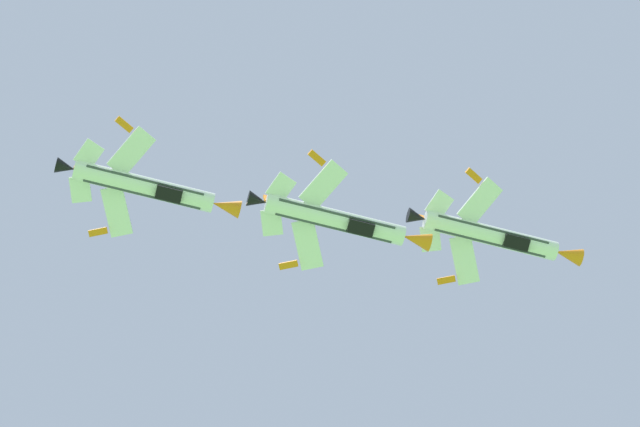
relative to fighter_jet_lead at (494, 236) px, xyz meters
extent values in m
cylinder|color=white|center=(-0.26, 0.11, 0.00)|extent=(11.64, 6.48, 1.70)
cube|color=#383D47|center=(-0.33, -0.04, -0.44)|extent=(9.80, 5.50, 0.90)
cone|color=orange|center=(6.26, -2.82, 0.00)|extent=(2.83, 2.41, 1.56)
cone|color=black|center=(-6.41, 2.89, 0.00)|extent=(2.02, 1.90, 1.36)
ellipsoid|color=#192333|center=(2.25, -0.76, 0.59)|extent=(3.50, 2.62, 1.43)
cube|color=black|center=(1.59, -1.04, -0.75)|extent=(2.55, 2.12, 1.19)
cube|color=white|center=(-0.84, 3.00, -1.04)|extent=(4.31, 3.94, 1.73)
cube|color=orange|center=(-1.05, 5.24, -1.81)|extent=(1.46, 1.64, 0.43)
cube|color=white|center=(-2.83, -1.42, 0.88)|extent=(2.15, 4.09, 1.73)
cube|color=orange|center=(-4.65, -2.74, 1.65)|extent=(1.63, 0.71, 0.43)
cube|color=white|center=(-4.32, 3.50, -0.56)|extent=(2.70, 2.68, 0.96)
cube|color=white|center=(-5.49, 0.92, 0.56)|extent=(1.78, 2.17, 0.96)
cube|color=orange|center=(-4.36, 2.69, 1.68)|extent=(2.84, 2.11, 2.49)
cylinder|color=white|center=(-13.04, 6.07, -3.92)|extent=(11.64, 6.48, 1.70)
cube|color=#383D47|center=(-13.10, 5.95, -4.37)|extent=(9.81, 5.51, 0.79)
cone|color=orange|center=(-6.53, 3.13, -3.92)|extent=(2.83, 2.41, 1.56)
cone|color=black|center=(-19.20, 8.84, -3.92)|extent=(2.02, 1.90, 1.36)
ellipsoid|color=#192333|center=(-10.56, 5.15, -3.30)|extent=(3.48, 2.56, 1.36)
cube|color=black|center=(-11.17, 4.98, -4.69)|extent=(2.54, 2.08, 1.12)
cube|color=white|center=(-13.59, 9.04, -4.73)|extent=(4.40, 4.00, 1.37)
cube|color=orange|center=(-13.78, 11.33, -5.32)|extent=(1.45, 1.63, 0.39)
cube|color=white|center=(-15.65, 4.47, -3.26)|extent=(2.16, 4.20, 1.37)
cube|color=orange|center=(-17.50, 3.09, -2.67)|extent=(1.63, 0.71, 0.39)
cube|color=white|center=(-17.09, 9.50, -4.34)|extent=(2.73, 2.72, 0.77)
cube|color=white|center=(-18.30, 6.83, -3.49)|extent=(1.78, 2.22, 0.77)
cube|color=orange|center=(-17.21, 8.51, -2.18)|extent=(2.75, 1.91, 2.55)
cylinder|color=white|center=(-26.89, 14.65, -2.12)|extent=(11.64, 6.48, 1.70)
cube|color=#383D47|center=(-26.95, 14.52, -2.57)|extent=(9.80, 5.51, 0.83)
cone|color=orange|center=(-20.37, 11.71, -2.12)|extent=(2.83, 2.41, 1.56)
cone|color=black|center=(-33.04, 17.42, -2.12)|extent=(2.02, 1.90, 1.36)
ellipsoid|color=#192333|center=(-24.40, 13.74, -1.52)|extent=(3.49, 2.58, 1.39)
cube|color=black|center=(-25.02, 13.53, -2.89)|extent=(2.54, 2.10, 1.14)
cube|color=white|center=(-27.44, 17.59, -3.02)|extent=(4.37, 3.98, 1.50)
cube|color=orange|center=(-27.64, 19.87, -3.67)|extent=(1.46, 1.63, 0.40)
cube|color=white|center=(-29.48, 13.07, -1.39)|extent=(2.16, 4.17, 1.50)
cube|color=orange|center=(-31.32, 11.71, -0.74)|extent=(1.63, 0.71, 0.40)
cube|color=white|center=(-30.94, 18.07, -2.60)|extent=(2.72, 2.71, 0.84)
cube|color=white|center=(-32.13, 15.42, -1.65)|extent=(1.78, 2.21, 0.84)
cube|color=orange|center=(-31.03, 17.14, -0.40)|extent=(2.78, 1.98, 2.53)
camera|label=1|loc=(-52.35, -39.38, -121.18)|focal=88.14mm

